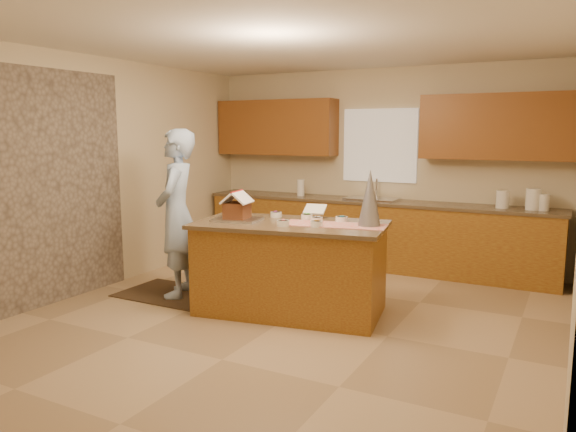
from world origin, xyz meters
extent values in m
plane|color=tan|center=(0.00, 0.00, 0.00)|extent=(5.50, 5.50, 0.00)
plane|color=silver|center=(0.00, 0.00, 2.70)|extent=(5.50, 5.50, 0.00)
plane|color=beige|center=(0.00, 2.75, 1.35)|extent=(5.50, 5.50, 0.00)
plane|color=beige|center=(0.00, -2.75, 1.35)|extent=(5.50, 5.50, 0.00)
plane|color=beige|center=(-2.50, 0.00, 1.35)|extent=(5.50, 5.50, 0.00)
plane|color=gray|center=(-2.48, -0.80, 1.25)|extent=(0.00, 2.50, 2.50)
cube|color=white|center=(0.00, 2.72, 1.65)|extent=(1.05, 0.03, 1.00)
cube|color=olive|center=(0.00, 2.45, 0.44)|extent=(4.80, 0.60, 0.88)
cube|color=brown|center=(0.00, 2.45, 0.90)|extent=(4.85, 0.63, 0.04)
cube|color=brown|center=(-1.55, 2.57, 1.90)|extent=(1.85, 0.35, 0.80)
cube|color=brown|center=(1.55, 2.57, 1.90)|extent=(1.85, 0.35, 0.80)
cube|color=silver|center=(0.00, 2.45, 0.89)|extent=(0.70, 0.45, 0.12)
cylinder|color=silver|center=(0.00, 2.63, 1.06)|extent=(0.03, 0.03, 0.28)
cube|color=olive|center=(-0.07, 0.20, 0.45)|extent=(1.96, 1.21, 0.89)
cube|color=brown|center=(-0.07, 0.20, 0.91)|extent=(2.05, 1.31, 0.04)
cube|color=red|center=(0.38, 0.28, 0.94)|extent=(1.06, 0.53, 0.01)
cube|color=silver|center=(-0.62, 0.05, 0.95)|extent=(0.52, 0.42, 0.03)
cube|color=white|center=(0.01, 0.60, 1.03)|extent=(0.25, 0.21, 0.10)
cone|color=silver|center=(0.70, 0.38, 1.21)|extent=(0.26, 0.26, 0.56)
cube|color=black|center=(-1.50, 0.11, 0.01)|extent=(1.26, 0.82, 0.01)
imported|color=#9FBAE2|center=(-1.45, 0.11, 0.94)|extent=(0.68, 0.80, 1.86)
cylinder|color=white|center=(1.67, 2.45, 1.03)|extent=(0.16, 0.16, 0.21)
cylinder|color=white|center=(2.01, 2.45, 1.05)|extent=(0.18, 0.18, 0.25)
cylinder|color=white|center=(2.12, 2.45, 1.02)|extent=(0.14, 0.14, 0.19)
cylinder|color=white|center=(-1.09, 2.45, 1.04)|extent=(0.11, 0.11, 0.23)
cube|color=#5B2E17|center=(-0.62, 0.05, 1.04)|extent=(0.26, 0.28, 0.16)
cube|color=white|center=(-0.68, 0.04, 1.18)|extent=(0.19, 0.31, 0.13)
cube|color=white|center=(-0.55, 0.06, 1.18)|extent=(0.19, 0.31, 0.13)
cylinder|color=red|center=(-0.62, 0.05, 1.24)|extent=(0.07, 0.28, 0.02)
cylinder|color=#8C2E89|center=(-0.38, 0.45, 0.96)|extent=(0.12, 0.12, 0.06)
cylinder|color=orange|center=(0.26, 0.11, 0.96)|extent=(0.12, 0.12, 0.06)
cylinder|color=#DD6869|center=(-0.05, -0.01, 0.96)|extent=(0.12, 0.12, 0.06)
cylinder|color=white|center=(0.16, 0.33, 0.96)|extent=(0.12, 0.12, 0.06)
cylinder|color=#37ABD0|center=(0.37, 0.48, 0.96)|extent=(0.12, 0.12, 0.06)
cylinder|color=green|center=(-0.01, 0.46, 0.96)|extent=(0.12, 0.12, 0.06)
camera|label=1|loc=(2.48, -4.66, 1.85)|focal=34.40mm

